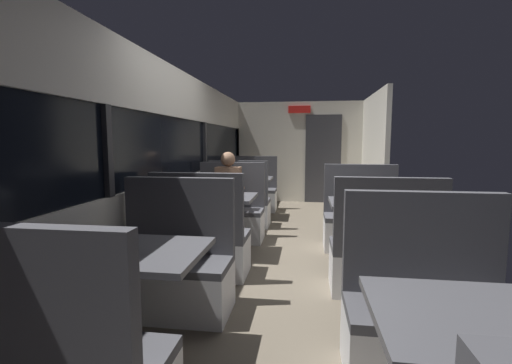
% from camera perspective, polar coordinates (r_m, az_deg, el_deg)
% --- Properties ---
extents(ground_plane, '(3.30, 9.20, 0.02)m').
position_cam_1_polar(ground_plane, '(4.34, 5.44, -12.51)').
color(ground_plane, '#665B4C').
extents(carriage_window_panel_left, '(0.09, 8.48, 2.30)m').
position_cam_1_polar(carriage_window_panel_left, '(4.42, -13.56, 2.51)').
color(carriage_window_panel_left, beige).
rests_on(carriage_window_panel_left, ground_plane).
extents(carriage_end_bulkhead, '(2.90, 0.11, 2.30)m').
position_cam_1_polar(carriage_end_bulkhead, '(8.30, 7.29, 4.66)').
color(carriage_end_bulkhead, beige).
rests_on(carriage_end_bulkhead, ground_plane).
extents(carriage_aisle_panel_right, '(0.08, 2.40, 2.30)m').
position_cam_1_polar(carriage_aisle_panel_right, '(7.22, 18.30, 4.20)').
color(carriage_aisle_panel_right, beige).
rests_on(carriage_aisle_panel_right, ground_plane).
extents(dining_table_near_window, '(0.90, 0.70, 0.74)m').
position_cam_1_polar(dining_table_near_window, '(2.40, -19.38, -12.44)').
color(dining_table_near_window, '#9E9EA3').
rests_on(dining_table_near_window, ground_plane).
extents(bench_near_window_facing_entry, '(0.95, 0.50, 1.10)m').
position_cam_1_polar(bench_near_window_facing_entry, '(3.10, -13.04, -13.93)').
color(bench_near_window_facing_entry, silver).
rests_on(bench_near_window_facing_entry, ground_plane).
extents(dining_table_mid_window, '(0.90, 0.70, 0.74)m').
position_cam_1_polar(dining_table_mid_window, '(4.40, -6.13, -3.49)').
color(dining_table_mid_window, '#9E9EA3').
rests_on(dining_table_mid_window, ground_plane).
extents(bench_mid_window_facing_end, '(0.95, 0.50, 1.10)m').
position_cam_1_polar(bench_mid_window_facing_end, '(3.82, -8.68, -9.90)').
color(bench_mid_window_facing_end, silver).
rests_on(bench_mid_window_facing_end, ground_plane).
extents(bench_mid_window_facing_entry, '(0.95, 0.50, 1.10)m').
position_cam_1_polar(bench_mid_window_facing_entry, '(5.13, -4.17, -5.57)').
color(bench_mid_window_facing_entry, silver).
rests_on(bench_mid_window_facing_entry, ground_plane).
extents(dining_table_far_window, '(0.90, 0.70, 0.74)m').
position_cam_1_polar(dining_table_far_window, '(6.53, -1.41, -0.17)').
color(dining_table_far_window, '#9E9EA3').
rests_on(dining_table_far_window, ground_plane).
extents(bench_far_window_facing_end, '(0.95, 0.50, 1.10)m').
position_cam_1_polar(bench_far_window_facing_end, '(5.90, -2.52, -3.97)').
color(bench_far_window_facing_end, silver).
rests_on(bench_far_window_facing_end, ground_plane).
extents(bench_far_window_facing_entry, '(0.95, 0.50, 1.10)m').
position_cam_1_polar(bench_far_window_facing_entry, '(7.26, -0.49, -1.97)').
color(bench_far_window_facing_entry, silver).
rests_on(bench_far_window_facing_entry, ground_plane).
extents(dining_table_front_aisle, '(0.90, 0.70, 0.74)m').
position_cam_1_polar(dining_table_front_aisle, '(1.76, 33.54, -20.45)').
color(dining_table_front_aisle, '#9E9EA3').
rests_on(dining_table_front_aisle, ground_plane).
extents(bench_front_aisle_facing_entry, '(0.95, 0.50, 1.10)m').
position_cam_1_polar(bench_front_aisle_facing_entry, '(2.47, 25.69, -19.95)').
color(bench_front_aisle_facing_entry, silver).
rests_on(bench_front_aisle_facing_entry, ground_plane).
extents(dining_table_rear_aisle, '(0.90, 0.70, 0.74)m').
position_cam_1_polar(dining_table_rear_aisle, '(4.14, 17.99, -4.43)').
color(dining_table_rear_aisle, '#9E9EA3').
rests_on(dining_table_rear_aisle, ground_plane).
extents(bench_rear_aisle_facing_end, '(0.95, 0.50, 1.10)m').
position_cam_1_polar(bench_rear_aisle_facing_end, '(3.55, 19.77, -11.51)').
color(bench_rear_aisle_facing_end, silver).
rests_on(bench_rear_aisle_facing_end, ground_plane).
extents(bench_rear_aisle_facing_entry, '(0.95, 0.50, 1.10)m').
position_cam_1_polar(bench_rear_aisle_facing_entry, '(4.88, 16.46, -6.47)').
color(bench_rear_aisle_facing_entry, silver).
rests_on(bench_rear_aisle_facing_entry, ground_plane).
extents(seated_passenger, '(0.47, 0.55, 1.26)m').
position_cam_1_polar(seated_passenger, '(5.02, -4.36, -3.41)').
color(seated_passenger, '#26262D').
rests_on(seated_passenger, ground_plane).
extents(coffee_cup_primary, '(0.07, 0.07, 0.09)m').
position_cam_1_polar(coffee_cup_primary, '(4.43, -7.17, -1.55)').
color(coffee_cup_primary, '#26598C').
rests_on(coffee_cup_primary, dining_table_mid_window).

